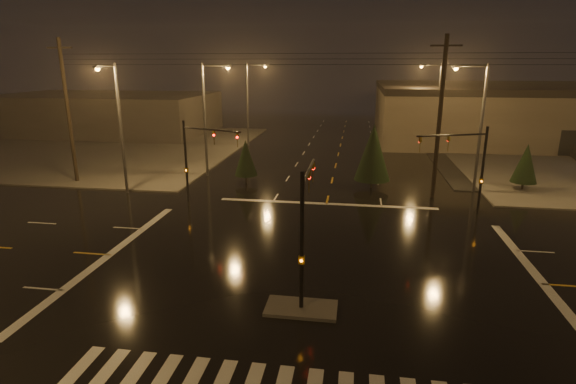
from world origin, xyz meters
TOP-DOWN VIEW (x-y plane):
  - ground at (0.00, 0.00)m, footprint 140.00×140.00m
  - sidewalk_nw at (-30.00, 30.00)m, footprint 36.00×36.00m
  - median_island at (0.00, -4.00)m, footprint 3.00×1.60m
  - stop_bar_far at (0.00, 11.00)m, footprint 16.00×0.50m
  - commercial_block at (-35.00, 42.00)m, footprint 30.00×18.00m
  - signal_mast_median at (0.00, -3.07)m, footprint 0.25×4.59m
  - signal_mast_ne at (9.50, 10.14)m, footprint 4.84×1.86m
  - signal_mast_nw at (-9.50, 10.14)m, footprint 4.84×1.86m
  - streetlight_1 at (-11.18, 18.00)m, footprint 2.77×0.32m
  - streetlight_2 at (-11.18, 34.00)m, footprint 2.77×0.32m
  - streetlight_3 at (11.18, 16.00)m, footprint 2.77×0.32m
  - streetlight_4 at (11.18, 36.00)m, footprint 2.77×0.32m
  - streetlight_5 at (-16.00, 11.18)m, footprint 0.32×2.77m
  - utility_pole_0 at (-22.00, 14.00)m, footprint 2.20×0.32m
  - utility_pole_1 at (8.00, 14.00)m, footprint 2.20×0.32m
  - conifer_0 at (15.50, 17.04)m, footprint 2.01×2.01m
  - conifer_3 at (-7.30, 15.90)m, footprint 1.96×1.96m
  - conifer_4 at (3.36, 16.04)m, footprint 2.93×2.93m

SIDE VIEW (x-z plane):
  - ground at x=0.00m, z-range 0.00..0.00m
  - stop_bar_far at x=0.00m, z-range 0.00..0.01m
  - sidewalk_nw at x=-30.00m, z-range 0.00..0.12m
  - median_island at x=0.00m, z-range 0.00..0.15m
  - conifer_3 at x=-7.30m, z-range 0.35..4.12m
  - conifer_0 at x=15.50m, z-range 0.35..4.19m
  - commercial_block at x=-35.00m, z-range 0.00..5.60m
  - conifer_4 at x=3.36m, z-range 0.35..5.63m
  - signal_mast_median at x=0.00m, z-range 0.75..6.75m
  - signal_mast_ne at x=9.50m, z-range 0.79..6.79m
  - signal_mast_nw at x=-9.50m, z-range 0.79..6.79m
  - streetlight_1 at x=-11.18m, z-range 0.80..10.80m
  - streetlight_2 at x=-11.18m, z-range 0.80..10.80m
  - streetlight_3 at x=11.18m, z-range 0.80..10.80m
  - streetlight_4 at x=11.18m, z-range 0.80..10.80m
  - streetlight_5 at x=-16.00m, z-range 0.80..10.80m
  - utility_pole_0 at x=-22.00m, z-range 0.13..12.13m
  - utility_pole_1 at x=8.00m, z-range 0.13..12.13m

